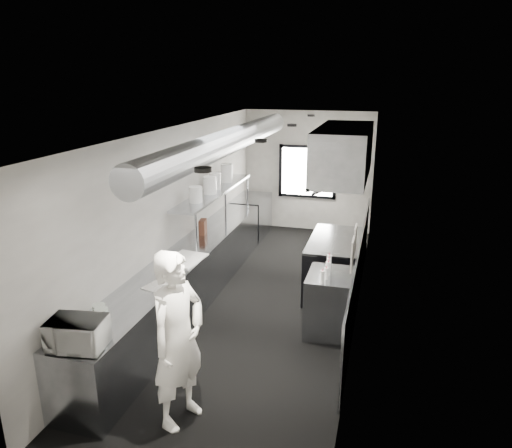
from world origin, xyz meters
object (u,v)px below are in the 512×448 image
Objects in this scene: pass_shelf at (215,192)px; plate_stack_c at (215,181)px; plate_stack_d at (227,173)px; cutting_board at (185,259)px; squeeze_bottle_d at (329,264)px; small_plate at (166,275)px; squeeze_bottle_e at (329,261)px; squeeze_bottle_a at (322,277)px; bottle_station at (330,303)px; range at (334,265)px; squeeze_bottle_c at (328,269)px; plate_stack_b at (210,185)px; squeeze_bottle_b at (326,274)px; exhaust_hood at (343,153)px; deli_tub_b at (101,313)px; deli_tub_a at (99,309)px; line_cook at (178,340)px; knife_block at (203,227)px; microwave at (77,334)px; prep_counter at (187,280)px; plate_stack_a at (196,194)px; far_work_table at (251,216)px.

plate_stack_c is (-0.03, 0.08, 0.19)m from pass_shelf.
plate_stack_c is at bearing -90.34° from plate_stack_d.
cutting_board is 3.65× the size of squeeze_bottle_d.
small_plate is 0.26× the size of cutting_board.
squeeze_bottle_a is at bearing -91.61° from squeeze_bottle_e.
bottle_station is at bearing -75.00° from squeeze_bottle_e.
range is 8.05× the size of squeeze_bottle_c.
plate_stack_b is (-0.13, 2.10, 0.81)m from small_plate.
squeeze_bottle_b reaches higher than small_plate.
exhaust_hood is 4.34m from deli_tub_b.
plate_stack_d reaches higher than squeeze_bottle_b.
squeeze_bottle_c is at bearing 36.88° from deli_tub_a.
squeeze_bottle_d is (2.28, -1.56, -0.55)m from pass_shelf.
plate_stack_d reaches higher than cutting_board.
line_cook is at bearing -116.05° from squeeze_bottle_e.
range is at bearing 92.24° from squeeze_bottle_b.
deli_tub_a is 0.50× the size of plate_stack_c.
line_cook reaches higher than squeeze_bottle_e.
knife_block is 2.72m from squeeze_bottle_b.
plate_stack_b reaches higher than microwave.
squeeze_bottle_b is 0.15m from squeeze_bottle_c.
prep_counter is at bearing -88.44° from pass_shelf.
cutting_board is 2.14m from squeeze_bottle_a.
pass_shelf is at bearing 32.67° from line_cook.
deli_tub_b is at bearing -92.70° from prep_counter.
microwave is at bearing -78.60° from deli_tub_b.
plate_stack_a reaches higher than squeeze_bottle_c.
squeeze_bottle_e is at bearing 88.39° from squeeze_bottle_a.
far_work_table is 3.98× the size of plate_stack_b.
microwave reaches higher than range.
microwave is 2.53m from cutting_board.
deli_tub_a is 0.86× the size of squeeze_bottle_a.
small_plate is at bearing -88.85° from far_work_table.
small_plate is (0.09, -0.87, 0.46)m from prep_counter.
bottle_station and far_work_table have the same top height.
squeeze_bottle_e reaches higher than squeeze_bottle_d.
cutting_board is 1.25m from knife_block.
cutting_board is 1.68m from plate_stack_b.
exhaust_hood reaches higher than plate_stack_a.
far_work_table is (-2.19, 2.50, -0.02)m from range.
knife_block reaches higher than range.
pass_shelf is 1.55× the size of line_cook.
plate_stack_c is 2.85m from squeeze_bottle_e.
deli_tub_a is 3.39m from plate_stack_b.
line_cook reaches higher than cutting_board.
prep_counter is at bearing -90.00° from far_work_table.
squeeze_bottle_e reaches higher than far_work_table.
exhaust_hood is at bearing -0.76° from plate_stack_b.
squeeze_bottle_e is (2.23, -3.64, 0.55)m from far_work_table.
plate_stack_c is 2.92m from squeeze_bottle_d.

